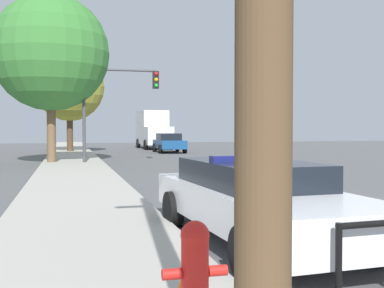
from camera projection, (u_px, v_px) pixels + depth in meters
name	position (u px, v px, depth m)	size (l,w,h in m)	color
ground_plane	(377.00, 228.00, 8.63)	(110.00, 110.00, 0.00)	#565659
sidewalk_left	(87.00, 241.00, 7.34)	(3.00, 110.00, 0.13)	#ADA89E
police_car	(255.00, 198.00, 7.56)	(2.28, 5.46, 1.36)	white
fire_hydrant	(195.00, 268.00, 4.10)	(0.57, 0.25, 0.87)	red
traffic_light	(116.00, 94.00, 24.19)	(3.85, 0.35, 4.77)	#424247
car_background_oncoming	(169.00, 142.00, 36.33)	(2.12, 4.49, 1.45)	navy
box_truck	(153.00, 129.00, 43.80)	(2.48, 7.43, 3.40)	silver
tree_sidewalk_far	(70.00, 87.00, 36.01)	(5.16, 5.16, 7.40)	#4C3823
tree_sidewalk_mid	(51.00, 53.00, 23.87)	(5.78, 5.78, 8.33)	brown
traffic_cone	(193.00, 273.00, 4.57)	(0.39, 0.39, 0.58)	orange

